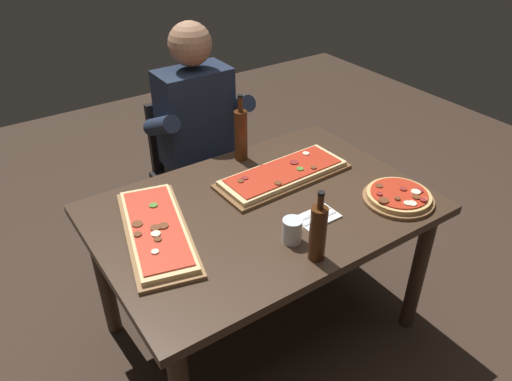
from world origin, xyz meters
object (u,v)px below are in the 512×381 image
Objects in this scene: pizza_rectangular_front at (283,174)px; diner_chair at (193,166)px; dining_table at (262,224)px; pizza_rectangular_left at (157,230)px; wine_bottle_dark at (241,134)px; tumbler_near_camera at (292,231)px; seated_diner at (200,134)px; oil_bottle_amber at (318,232)px; pizza_round_far at (399,197)px.

diner_chair is (-0.10, 0.72, -0.27)m from pizza_rectangular_front.
dining_table is 2.10× the size of pizza_rectangular_left.
wine_bottle_dark is 3.40× the size of tumbler_near_camera.
seated_diner is at bearing 99.82° from pizza_rectangular_front.
tumbler_near_camera is at bearing -106.18° from wine_bottle_dark.
pizza_rectangular_front is at bearing 5.04° from pizza_rectangular_left.
seated_diner reaches higher than oil_bottle_amber.
pizza_round_far is 0.55m from oil_bottle_amber.
diner_chair is (0.13, 1.24, -0.37)m from oil_bottle_amber.
oil_bottle_amber reaches higher than pizza_rectangular_left.
pizza_round_far is 1.25m from diner_chair.
dining_table is 4.87× the size of oil_bottle_amber.
pizza_rectangular_front is at bearing 124.60° from pizza_round_far.
pizza_round_far is at bearing -30.58° from dining_table.
oil_bottle_amber reaches higher than pizza_round_far.
pizza_rectangular_left is 2.32× the size of oil_bottle_amber.
seated_diner reaches higher than wine_bottle_dark.
tumbler_near_camera is (-0.19, -0.65, -0.08)m from wine_bottle_dark.
pizza_round_far is 3.10× the size of tumbler_near_camera.
pizza_rectangular_left is 0.63m from oil_bottle_amber.
pizza_rectangular_front is at bearing -76.79° from wine_bottle_dark.
seated_diner reaches higher than pizza_rectangular_left.
dining_table is at bearing -110.39° from wine_bottle_dark.
wine_bottle_dark is at bearing -84.70° from diner_chair.
wine_bottle_dark is (0.15, 0.39, 0.23)m from dining_table.
pizza_round_far is at bearing -62.68° from wine_bottle_dark.
tumbler_near_camera is 1.16m from diner_chair.
pizza_round_far reaches higher than pizza_rectangular_front.
oil_bottle_amber is (-0.53, -0.08, 0.10)m from pizza_round_far.
dining_table is 0.88m from diner_chair.
pizza_rectangular_left reaches higher than dining_table.
diner_chair is at bearing 98.21° from pizza_rectangular_front.
pizza_rectangular_front is 0.57m from oil_bottle_amber.
oil_bottle_amber is at bearing -96.71° from seated_diner.
tumbler_near_camera is (-0.55, 0.04, 0.03)m from pizza_round_far.
pizza_rectangular_front is 0.78m from diner_chair.
pizza_round_far is (0.30, -0.43, 0.00)m from pizza_rectangular_front.
pizza_rectangular_front is at bearing 32.09° from dining_table.
pizza_round_far is 0.91× the size of wine_bottle_dark.
dining_table is 2.16× the size of pizza_rectangular_front.
oil_bottle_amber is at bearing -94.15° from dining_table.
tumbler_near_camera reaches higher than pizza_rectangular_front.
pizza_rectangular_front is at bearing -81.79° from diner_chair.
tumbler_near_camera is (0.41, -0.33, 0.03)m from pizza_rectangular_left.
seated_diner is (0.13, 1.12, -0.11)m from oil_bottle_amber.
wine_bottle_dark is (0.60, 0.32, 0.11)m from pizza_rectangular_left.
tumbler_near_camera reaches higher than dining_table.
oil_bottle_amber is (-0.03, -0.38, 0.21)m from dining_table.
oil_bottle_amber is 0.14m from tumbler_near_camera.
wine_bottle_dark is 0.60m from diner_chair.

